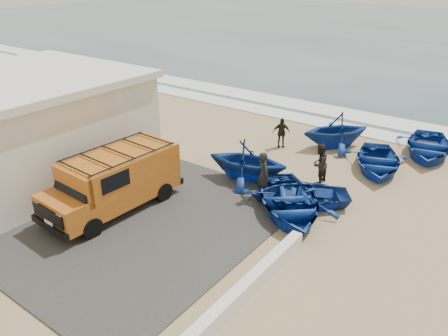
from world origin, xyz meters
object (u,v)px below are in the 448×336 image
Objects in this scene: fisherman_front at (263,175)px; fisherman_middle at (319,164)px; boat_mid_right at (377,161)px; boat_far_right at (428,147)px; boat_near_right at (299,195)px; parapet at (247,288)px; fisherman_back at (281,133)px; building at (19,126)px; boat_far_left at (336,130)px; van at (115,179)px; boat_near_left at (289,202)px; boat_mid_left at (247,160)px.

fisherman_front reaches higher than fisherman_middle.
boat_far_right is at bearing 44.89° from boat_mid_right.
fisherman_front is at bearing -113.75° from boat_near_right.
parapet is 3.91× the size of fisherman_back.
parapet is 1.48× the size of boat_mid_right.
fisherman_back is (-4.90, -0.15, 0.35)m from boat_mid_right.
fisherman_back is (-2.05, 5.07, -0.19)m from fisherman_front.
boat_far_left is (9.95, 10.94, -1.25)m from building.
parapet is 5.97m from fisherman_front.
boat_far_right is (1.41, 3.13, 0.03)m from boat_mid_right.
fisherman_back is at bearing 80.87° from van.
van is at bearing 1.88° from building.
boat_near_right is 0.94× the size of boat_mid_right.
fisherman_back is at bearing 80.36° from boat_near_left.
boat_far_right is 9.39m from fisherman_front.
fisherman_back is (7.72, 9.33, -1.40)m from building.
van reaches higher than boat_far_right.
fisherman_middle is at bearing 52.43° from boat_near_left.
fisherman_middle reaches higher than boat_near_right.
boat_mid_left is 1.98× the size of fisherman_middle.
boat_near_left is 1.03× the size of boat_far_right.
boat_mid_right is at bearing -126.31° from boat_far_right.
boat_far_left is (-1.29, 7.24, 0.46)m from boat_near_left.
van reaches higher than fisherman_back.
boat_far_left is at bearing 58.46° from boat_near_left.
parapet is 1.72× the size of boat_far_left.
boat_far_right is 2.83× the size of fisherman_back.
boat_mid_left is at bearing -154.98° from boat_mid_right.
boat_far_right is (5.61, 7.47, -0.46)m from boat_mid_left.
fisherman_middle is (-0.21, 2.17, 0.48)m from boat_near_right.
boat_far_left is at bearing -161.37° from fisherman_middle.
van is at bearing -86.37° from boat_near_right.
fisherman_middle is at bearing -129.15° from boat_far_right.
boat_mid_right is 0.93× the size of boat_far_right.
fisherman_back is at bearing 50.42° from building.
fisherman_front is at bearing -22.55° from fisherman_middle.
van reaches higher than boat_mid_left.
fisherman_back is at bearing -29.75° from fisherman_front.
boat_mid_left is 3.04m from fisherman_middle.
boat_mid_right is at bearing -34.13° from fisherman_back.
building is at bearing -165.43° from fisherman_back.
boat_near_left is (11.23, 3.70, -1.70)m from building.
van is 7.03m from boat_near_right.
boat_near_left is 2.32× the size of fisherman_front.
boat_far_right is at bearing 41.96° from building.
van is 11.56m from boat_mid_right.
van reaches higher than boat_near_left.
van is 5.71m from fisherman_front.
boat_far_left reaches higher than boat_near_left.
boat_mid_left reaches higher than boat_far_right.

